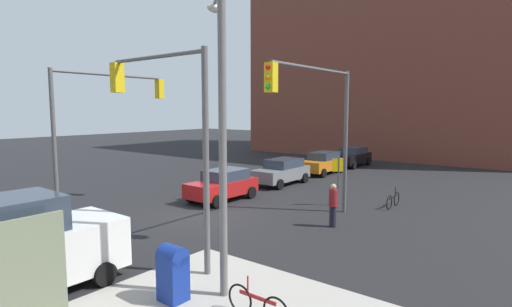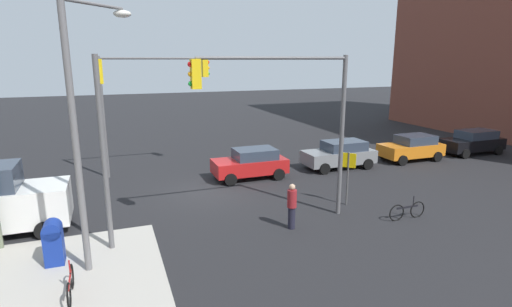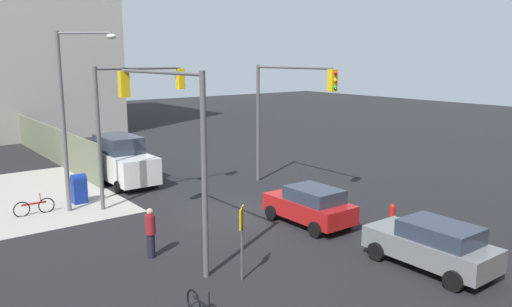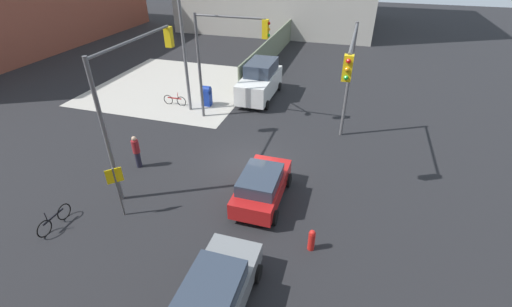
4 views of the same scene
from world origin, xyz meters
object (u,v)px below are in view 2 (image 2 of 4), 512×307
at_px(street_lamp_corner, 83,117).
at_px(fire_hydrant, 270,156).
at_px(bicycle_leaning_on_fence, 70,285).
at_px(pedestrian_crossing, 292,205).
at_px(traffic_signal_se_corner, 146,91).
at_px(traffic_signal_ne_corner, 100,110).
at_px(traffic_signal_nw_corner, 288,105).
at_px(bicycle_at_crosswalk, 407,211).
at_px(coupe_red, 251,163).
at_px(mailbox_blue, 53,241).
at_px(coupe_black, 473,142).
at_px(hatchback_gray, 340,154).
at_px(hatchback_orange, 412,147).

xyz_separation_m(street_lamp_corner, fire_hydrant, (-9.95, -9.73, -4.22)).
bearing_deg(bicycle_leaning_on_fence, pedestrian_crossing, -165.28).
relative_size(traffic_signal_se_corner, traffic_signal_ne_corner, 1.00).
height_order(street_lamp_corner, fire_hydrant, street_lamp_corner).
bearing_deg(traffic_signal_nw_corner, bicycle_at_crosswalk, 162.34).
relative_size(street_lamp_corner, bicycle_at_crosswalk, 4.57).
bearing_deg(traffic_signal_nw_corner, coupe_red, -96.61).
bearing_deg(bicycle_at_crosswalk, fire_hydrant, -79.97).
bearing_deg(bicycle_leaning_on_fence, traffic_signal_ne_corner, -104.03).
bearing_deg(bicycle_at_crosswalk, street_lamp_corner, -2.30).
bearing_deg(mailbox_blue, bicycle_leaning_on_fence, 105.28).
distance_m(street_lamp_corner, pedestrian_crossing, 7.91).
bearing_deg(traffic_signal_ne_corner, coupe_black, -169.08).
relative_size(traffic_signal_se_corner, coupe_red, 1.64).
bearing_deg(mailbox_blue, pedestrian_crossing, 178.60).
relative_size(traffic_signal_nw_corner, coupe_red, 1.64).
height_order(coupe_red, pedestrian_crossing, pedestrian_crossing).
bearing_deg(traffic_signal_nw_corner, traffic_signal_se_corner, -64.45).
bearing_deg(coupe_black, bicycle_leaning_on_fence, 19.97).
distance_m(traffic_signal_se_corner, coupe_black, 21.70).
height_order(traffic_signal_nw_corner, coupe_black, traffic_signal_nw_corner).
bearing_deg(hatchback_gray, traffic_signal_ne_corner, 19.31).
height_order(street_lamp_corner, hatchback_orange, street_lamp_corner).
relative_size(hatchback_gray, bicycle_leaning_on_fence, 2.43).
xyz_separation_m(coupe_red, bicycle_leaning_on_fence, (8.40, 8.82, -0.50)).
distance_m(traffic_signal_se_corner, mailbox_blue, 11.02).
relative_size(hatchback_gray, hatchback_orange, 1.06).
xyz_separation_m(mailbox_blue, coupe_red, (-9.00, -6.63, 0.08)).
bearing_deg(pedestrian_crossing, traffic_signal_ne_corner, -125.89).
bearing_deg(coupe_red, fire_hydrant, -130.50).
distance_m(hatchback_gray, bicycle_at_crosswalk, 7.95).
bearing_deg(hatchback_orange, traffic_signal_se_corner, -9.76).
bearing_deg(street_lamp_corner, pedestrian_crossing, -177.30).
bearing_deg(coupe_black, pedestrian_crossing, 22.22).
height_order(traffic_signal_nw_corner, pedestrian_crossing, traffic_signal_nw_corner).
relative_size(hatchback_orange, pedestrian_crossing, 2.25).
distance_m(traffic_signal_nw_corner, pedestrian_crossing, 3.81).
relative_size(traffic_signal_nw_corner, hatchback_orange, 1.62).
relative_size(traffic_signal_se_corner, hatchback_gray, 1.53).
height_order(fire_hydrant, bicycle_leaning_on_fence, bicycle_leaning_on_fence).
distance_m(hatchback_orange, bicycle_at_crosswalk, 10.45).
relative_size(traffic_signal_nw_corner, traffic_signal_ne_corner, 1.00).
bearing_deg(bicycle_leaning_on_fence, mailbox_blue, -74.72).
bearing_deg(bicycle_at_crosswalk, traffic_signal_se_corner, -49.36).
relative_size(fire_hydrant, hatchback_gray, 0.22).
distance_m(street_lamp_corner, fire_hydrant, 14.54).
height_order(hatchback_orange, bicycle_at_crosswalk, hatchback_orange).
height_order(fire_hydrant, hatchback_gray, hatchback_gray).
height_order(hatchback_gray, hatchback_orange, same).
height_order(pedestrian_crossing, bicycle_at_crosswalk, pedestrian_crossing).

